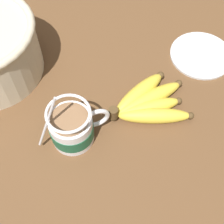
# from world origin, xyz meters

# --- Properties ---
(table) EXTENTS (1.38, 1.38, 0.04)m
(table) POSITION_xyz_m (0.00, 0.00, 0.02)
(table) COLOR brown
(table) RESTS_ON ground
(coffee_mug) EXTENTS (0.15, 0.09, 0.16)m
(coffee_mug) POSITION_xyz_m (-0.08, -0.02, 0.08)
(coffee_mug) COLOR silver
(coffee_mug) RESTS_ON table
(banana_bunch) EXTENTS (0.19, 0.15, 0.04)m
(banana_bunch) POSITION_xyz_m (0.09, -0.01, 0.05)
(banana_bunch) COLOR #4C381E
(banana_bunch) RESTS_ON table
(small_plate) EXTENTS (0.15, 0.15, 0.01)m
(small_plate) POSITION_xyz_m (0.28, 0.08, 0.04)
(small_plate) COLOR silver
(small_plate) RESTS_ON table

